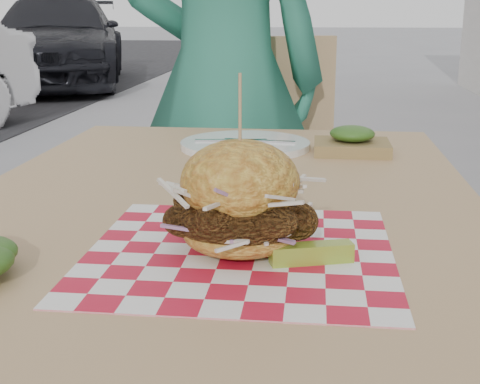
{
  "coord_description": "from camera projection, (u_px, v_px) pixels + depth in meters",
  "views": [
    {
      "loc": [
        -0.01,
        -0.84,
        1.03
      ],
      "look_at": [
        -0.09,
        -0.1,
        0.82
      ],
      "focal_mm": 50.0,
      "sensor_mm": 36.0,
      "label": 1
    }
  ],
  "objects": [
    {
      "name": "patio_chair",
      "position": [
        256.0,
        169.0,
        2.07
      ],
      "size": [
        0.54,
        0.54,
        0.95
      ],
      "rotation": [
        0.0,
        0.0,
        0.34
      ],
      "color": "tan",
      "rests_on": "ground"
    },
    {
      "name": "car_dark",
      "position": [
        58.0,
        41.0,
        9.32
      ],
      "size": [
        2.72,
        4.48,
        1.21
      ],
      "primitive_type": "imported",
      "rotation": [
        0.0,
        0.0,
        0.26
      ],
      "color": "black",
      "rests_on": "ground"
    },
    {
      "name": "patio_table",
      "position": [
        221.0,
        242.0,
        1.06
      ],
      "size": [
        0.8,
        1.2,
        0.75
      ],
      "color": "tan",
      "rests_on": "ground"
    },
    {
      "name": "place_setting",
      "position": [
        245.0,
        145.0,
        1.39
      ],
      "size": [
        0.27,
        0.27,
        0.02
      ],
      "color": "white",
      "rests_on": "patio_table"
    },
    {
      "name": "paper_liner",
      "position": [
        240.0,
        252.0,
        0.79
      ],
      "size": [
        0.36,
        0.36,
        0.0
      ],
      "primitive_type": "cube",
      "color": "red",
      "rests_on": "patio_table"
    },
    {
      "name": "sandwich",
      "position": [
        240.0,
        204.0,
        0.78
      ],
      "size": [
        0.18,
        0.18,
        0.21
      ],
      "color": "gold",
      "rests_on": "paper_liner"
    },
    {
      "name": "kraft_tray",
      "position": [
        352.0,
        142.0,
        1.34
      ],
      "size": [
        0.15,
        0.12,
        0.06
      ],
      "color": "olive",
      "rests_on": "patio_table"
    },
    {
      "name": "diner",
      "position": [
        223.0,
        79.0,
        1.97
      ],
      "size": [
        0.61,
        0.4,
        1.66
      ],
      "primitive_type": "imported",
      "rotation": [
        0.0,
        0.0,
        3.14
      ],
      "color": "#29775E",
      "rests_on": "ground"
    },
    {
      "name": "pickle_spear",
      "position": [
        311.0,
        253.0,
        0.76
      ],
      "size": [
        0.1,
        0.05,
        0.02
      ],
      "primitive_type": "cube",
      "rotation": [
        0.0,
        0.0,
        0.3
      ],
      "color": "olive",
      "rests_on": "paper_liner"
    }
  ]
}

